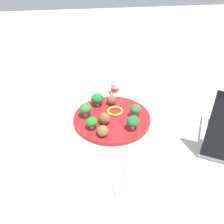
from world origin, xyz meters
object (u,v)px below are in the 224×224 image
object	(u,v)px
broccoli_floret_front_left	(92,122)
meatball_far_rim	(112,100)
plate	(112,118)
napkin	(118,174)
broccoli_floret_far_rim	(136,110)
yogurt_bottle	(115,88)
broccoli_floret_mid_left	(133,121)
pepper_ring_near_rim	(115,111)
meatball_back_left	(103,131)
fork	(126,173)
broccoli_floret_near_rim	(97,99)
meatball_mid_left	(105,118)
knife	(113,176)
broccoli_floret_center	(86,109)

from	to	relation	value
broccoli_floret_front_left	meatball_far_rim	world-z (taller)	broccoli_floret_front_left
plate	napkin	size ratio (longest dim) A/B	1.65
meatball_far_rim	napkin	bearing A→B (deg)	-5.52
broccoli_floret_far_rim	yogurt_bottle	size ratio (longest dim) A/B	0.71
broccoli_floret_mid_left	pepper_ring_near_rim	size ratio (longest dim) A/B	0.83
meatball_back_left	fork	xyz separation A→B (m)	(0.16, 0.04, -0.03)
plate	broccoli_floret_near_rim	distance (m)	0.10
meatball_back_left	pepper_ring_near_rim	xyz separation A→B (m)	(-0.12, 0.06, -0.01)
plate	meatball_mid_left	xyz separation A→B (m)	(0.03, -0.03, 0.03)
meatball_far_rim	knife	xyz separation A→B (m)	(0.34, -0.05, -0.03)
napkin	broccoli_floret_center	bearing A→B (deg)	-164.77
broccoli_floret_near_rim	napkin	size ratio (longest dim) A/B	0.29
broccoli_floret_far_rim	meatball_back_left	size ratio (longest dim) A/B	1.27
broccoli_floret_far_rim	napkin	size ratio (longest dim) A/B	0.28
broccoli_floret_front_left	broccoli_floret_far_rim	xyz separation A→B (m)	(-0.04, 0.16, 0.00)
plate	yogurt_bottle	world-z (taller)	yogurt_bottle
plate	broccoli_floret_near_rim	size ratio (longest dim) A/B	5.60
broccoli_floret_front_left	broccoli_floret_center	size ratio (longest dim) A/B	0.82
meatball_far_rim	plate	bearing A→B (deg)	-7.62
napkin	knife	distance (m)	0.02
broccoli_floret_mid_left	pepper_ring_near_rim	bearing A→B (deg)	-158.43
broccoli_floret_far_rim	meatball_far_rim	world-z (taller)	broccoli_floret_far_rim
meatball_mid_left	pepper_ring_near_rim	xyz separation A→B (m)	(-0.06, 0.05, -0.02)
broccoli_floret_mid_left	broccoli_floret_far_rim	bearing A→B (deg)	159.78
pepper_ring_near_rim	yogurt_bottle	distance (m)	0.16
meatball_mid_left	napkin	size ratio (longest dim) A/B	0.24
broccoli_floret_near_rim	broccoli_floret_center	world-z (taller)	broccoli_floret_center
knife	fork	bearing A→B (deg)	92.83
fork	meatball_mid_left	bearing A→B (deg)	-172.51
pepper_ring_near_rim	plate	bearing A→B (deg)	-31.15
yogurt_bottle	napkin	bearing A→B (deg)	-8.13
broccoli_floret_near_rim	pepper_ring_near_rim	bearing A→B (deg)	46.94
plate	yogurt_bottle	bearing A→B (deg)	167.44
broccoli_floret_center	yogurt_bottle	bearing A→B (deg)	141.29
napkin	fork	size ratio (longest dim) A/B	1.40
pepper_ring_near_rim	napkin	bearing A→B (deg)	-7.63
broccoli_floret_front_left	broccoli_floret_center	distance (m)	0.07
yogurt_bottle	broccoli_floret_near_rim	bearing A→B (deg)	-40.48
meatball_far_rim	broccoli_floret_far_rim	bearing A→B (deg)	37.56
broccoli_floret_mid_left	fork	bearing A→B (deg)	-19.22
plate	napkin	xyz separation A→B (m)	(0.25, -0.02, -0.01)
broccoli_floret_front_left	fork	size ratio (longest dim) A/B	0.36
plate	broccoli_floret_mid_left	size ratio (longest dim) A/B	5.47
plate	broccoli_floret_center	world-z (taller)	broccoli_floret_center
knife	broccoli_floret_front_left	bearing A→B (deg)	-169.03
fork	knife	size ratio (longest dim) A/B	0.83
broccoli_floret_center	broccoli_floret_front_left	bearing A→B (deg)	12.33
napkin	meatball_far_rim	bearing A→B (deg)	174.48
broccoli_floret_far_rim	broccoli_floret_mid_left	distance (m)	0.07
plate	broccoli_floret_far_rim	world-z (taller)	broccoli_floret_far_rim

